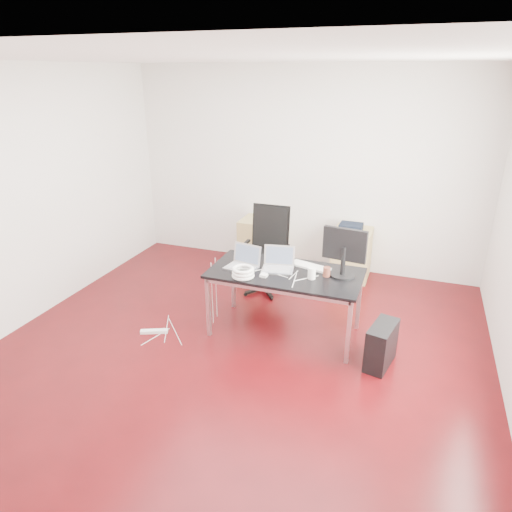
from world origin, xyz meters
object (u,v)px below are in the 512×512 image
(office_chair, at_px, (267,245))
(filing_cabinet_left, at_px, (259,242))
(pc_tower, at_px, (381,345))
(desk, at_px, (285,276))
(filing_cabinet_right, at_px, (351,254))

(office_chair, bearing_deg, filing_cabinet_left, 116.54)
(office_chair, relative_size, pc_tower, 2.40)
(desk, height_order, filing_cabinet_left, desk)
(filing_cabinet_right, bearing_deg, office_chair, -144.14)
(desk, bearing_deg, pc_tower, -13.92)
(office_chair, xyz_separation_m, pc_tower, (1.61, -1.26, -0.39))
(filing_cabinet_right, bearing_deg, filing_cabinet_left, 180.00)
(pc_tower, bearing_deg, desk, 178.38)
(filing_cabinet_left, relative_size, pc_tower, 1.56)
(office_chair, xyz_separation_m, filing_cabinet_left, (-0.37, 0.72, -0.26))
(filing_cabinet_left, bearing_deg, office_chair, -62.90)
(desk, height_order, pc_tower, desk)
(office_chair, distance_m, filing_cabinet_right, 1.25)
(filing_cabinet_left, bearing_deg, pc_tower, -45.04)
(desk, distance_m, office_chair, 1.14)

